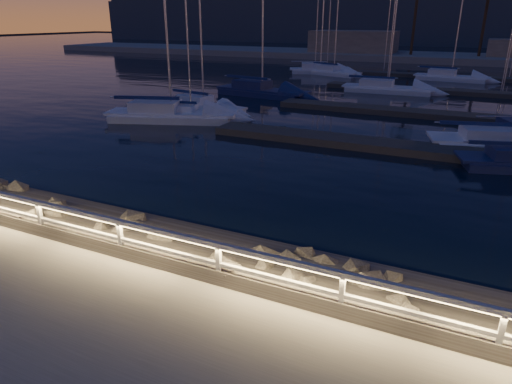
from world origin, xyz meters
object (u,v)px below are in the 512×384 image
Objects in this scene: sailboat_f at (189,114)px; sailboat_a at (202,106)px; sailboat_d at (509,141)px; sailboat_g at (386,88)px; sailboat_j at (260,90)px; guard_rail at (295,272)px; sailboat_m at (319,70)px; sailboat_n at (449,77)px; sailboat_b at (168,114)px; sailboat_i at (333,72)px.

sailboat_a is at bearing 92.72° from sailboat_f.
sailboat_g is (-9.82, 17.25, 0.01)m from sailboat_d.
sailboat_j is (-0.04, 11.53, 0.08)m from sailboat_f.
guard_rail is at bearing -84.61° from sailboat_g.
sailboat_m is 15.38m from sailboat_n.
sailboat_b reaches higher than sailboat_f.
sailboat_i is at bearing 125.13° from sailboat_g.
sailboat_g is at bearing 66.42° from sailboat_a.
sailboat_b is at bearing -83.26° from sailboat_a.
sailboat_g is (10.55, 15.40, 0.01)m from sailboat_a.
guard_rail is 49.12m from sailboat_i.
sailboat_b reaches higher than guard_rail.
sailboat_a is 20.46m from sailboat_d.
sailboat_g is at bearing -34.30° from sailboat_i.
sailboat_n is (14.46, 30.17, 0.05)m from sailboat_f.
sailboat_g is 1.08× the size of sailboat_m.
sailboat_m reaches higher than sailboat_f.
sailboat_j is (-1.32, -17.87, 0.05)m from sailboat_i.
sailboat_b is at bearing 170.28° from sailboat_d.
sailboat_i is (-13.43, 47.24, -0.95)m from guard_rail.
sailboat_i is 0.88× the size of sailboat_n.
sailboat_f is 0.84× the size of sailboat_n.
sailboat_b is 1.34× the size of sailboat_f.
sailboat_j is at bearing 116.67° from guard_rail.
sailboat_d reaches higher than sailboat_n.
sailboat_n is (15.52, 31.03, -0.04)m from sailboat_b.
sailboat_g reaches higher than sailboat_i.
sailboat_f is (-19.59, -1.11, -0.03)m from sailboat_d.
sailboat_j reaches higher than sailboat_g.
sailboat_n reaches higher than guard_rail.
sailboat_f is 0.95× the size of sailboat_i.
sailboat_n reaches higher than sailboat_a.
sailboat_f is 30.63m from sailboat_m.
sailboat_b is at bearing -153.19° from sailboat_f.
sailboat_d is at bearing -74.68° from sailboat_n.
sailboat_i is (2.35, 30.26, -0.05)m from sailboat_b.
sailboat_n is at bearing 90.31° from guard_rail.
sailboat_i reaches higher than guard_rail.
sailboat_j is 19.11m from sailboat_m.
sailboat_f is at bearing 129.52° from guard_rail.
sailboat_f is at bearing 168.06° from sailboat_d.
sailboat_d is at bearing -14.34° from sailboat_b.
sailboat_g is 1.06× the size of sailboat_n.
sailboat_d is 19.62m from sailboat_f.
sailboat_a is 27.67m from sailboat_m.
sailboat_j is at bearing -107.78° from sailboat_m.
guard_rail is at bearing -92.52° from sailboat_m.
guard_rail is 3.32× the size of sailboat_n.
sailboat_g is 12.71m from sailboat_n.
sailboat_d reaches higher than guard_rail.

